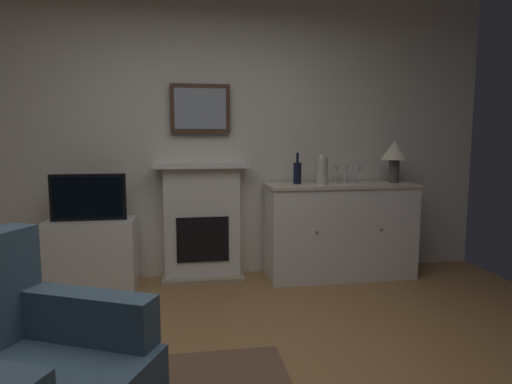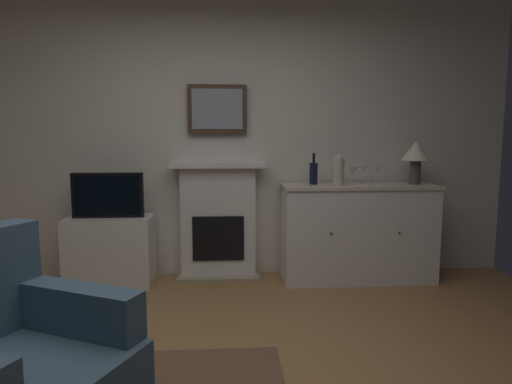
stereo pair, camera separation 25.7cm
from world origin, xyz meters
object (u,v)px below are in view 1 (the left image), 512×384
framed_picture (201,109)px  armchair (12,383)px  wine_bottle (297,172)px  wine_glass_right (358,171)px  wine_glass_center (345,170)px  tv_cabinet (92,255)px  wine_glass_left (335,171)px  sideboard_cabinet (340,230)px  table_lamp (395,153)px  tv_set (88,197)px  vase_decorative (322,169)px  fireplace_unit (203,221)px

framed_picture → armchair: framed_picture is taller
wine_bottle → wine_glass_right: wine_bottle is taller
wine_glass_right → wine_glass_center: bearing=156.3°
wine_bottle → tv_cabinet: size_ratio=0.39×
armchair → tv_cabinet: bearing=93.7°
wine_glass_left → tv_cabinet: 2.31m
wine_bottle → tv_cabinet: 1.98m
wine_glass_center → armchair: 3.14m
framed_picture → sideboard_cabinet: (1.29, -0.22, -1.14)m
wine_glass_center → armchair: wine_glass_center is taller
wine_glass_left → wine_glass_right: same height
armchair → framed_picture: bearing=70.8°
table_lamp → tv_set: 2.82m
armchair → wine_bottle: bearing=52.2°
sideboard_cabinet → wine_glass_right: wine_glass_right is taller
vase_decorative → wine_bottle: bearing=156.7°
sideboard_cabinet → tv_cabinet: (-2.27, 0.02, -0.14)m
sideboard_cabinet → wine_bottle: wine_bottle is taller
framed_picture → wine_glass_left: framed_picture is taller
sideboard_cabinet → wine_glass_center: bearing=21.2°
table_lamp → tv_set: size_ratio=0.65×
wine_glass_left → fireplace_unit: bearing=170.5°
table_lamp → tv_cabinet: table_lamp is taller
fireplace_unit → sideboard_cabinet: bearing=-7.8°
wine_glass_left → vase_decorative: size_ratio=0.59×
tv_cabinet → wine_glass_center: bearing=0.0°
wine_glass_center → wine_glass_right: (0.11, -0.05, 0.00)m
vase_decorative → tv_set: vase_decorative is taller
framed_picture → table_lamp: bearing=-7.0°
wine_glass_left → tv_cabinet: bearing=178.9°
armchair → wine_glass_center: bearing=45.2°
fireplace_unit → wine_glass_center: bearing=-6.9°
vase_decorative → tv_cabinet: (-2.06, 0.07, -0.73)m
fireplace_unit → tv_set: (-0.98, -0.19, 0.27)m
tv_set → vase_decorative: bearing=-1.2°
wine_glass_left → tv_cabinet: wine_glass_left is taller
wine_glass_left → wine_bottle: bearing=169.0°
framed_picture → wine_bottle: size_ratio=1.90×
tv_set → wine_glass_center: bearing=0.6°
framed_picture → table_lamp: framed_picture is taller
wine_glass_center → fireplace_unit: bearing=173.1°
wine_bottle → wine_glass_left: wine_bottle is taller
framed_picture → tv_cabinet: (-0.97, -0.21, -1.28)m
wine_glass_center → tv_set: (-2.31, -0.02, -0.20)m
wine_bottle → wine_glass_left: 0.35m
wine_glass_left → armchair: bearing=-133.9°
tv_set → armchair: 2.21m
tv_set → armchair: bearing=-86.2°
sideboard_cabinet → table_lamp: bearing=0.0°
sideboard_cabinet → table_lamp: (0.53, 0.00, 0.73)m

